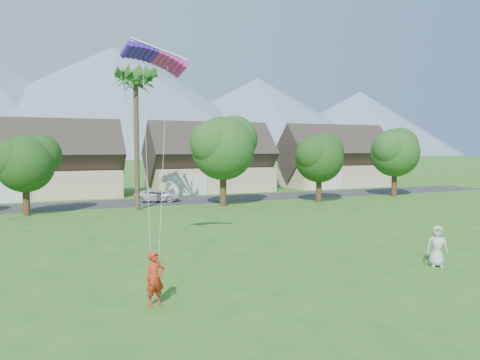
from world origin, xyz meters
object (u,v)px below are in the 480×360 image
kite_flyer (155,279)px  watcher (437,246)px  parafoil_kite (155,56)px  parked_car (157,195)px

kite_flyer → watcher: size_ratio=1.00×
kite_flyer → parafoil_kite: parafoil_kite is taller
watcher → kite_flyer: bearing=-147.6°
parked_car → parafoil_kite: bearing=-176.9°
watcher → parked_car: bearing=132.7°
kite_flyer → parafoil_kite: (1.68, 6.78, 9.03)m
kite_flyer → watcher: watcher is taller
parafoil_kite → kite_flyer: bearing=-111.3°
watcher → parked_car: watcher is taller
watcher → parafoil_kite: bearing=-177.8°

